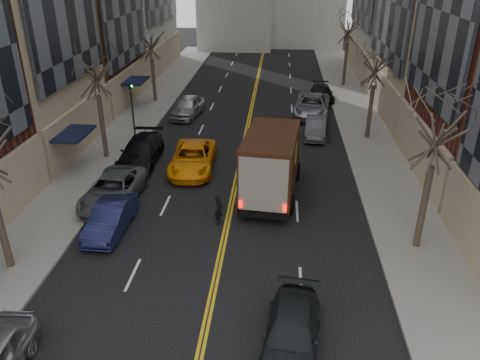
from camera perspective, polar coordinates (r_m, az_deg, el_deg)
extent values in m
cube|color=slate|center=(38.21, -12.75, 6.86)|extent=(4.00, 66.00, 0.15)
cube|color=slate|center=(37.10, 15.02, 6.03)|extent=(4.00, 66.00, 0.15)
cube|color=black|center=(29.90, -19.89, 5.33)|extent=(2.00, 3.00, 0.15)
cube|color=black|center=(30.63, -21.14, 3.49)|extent=(0.20, 3.00, 2.50)
cube|color=black|center=(41.53, -12.84, 11.71)|extent=(2.00, 3.00, 0.15)
cube|color=black|center=(42.06, -13.89, 10.29)|extent=(0.20, 3.00, 2.50)
cylinder|color=#382D23|center=(21.53, -27.12, -5.11)|extent=(0.30, 0.30, 3.83)
cylinder|color=#382D23|center=(31.24, -16.39, 6.25)|extent=(0.30, 0.30, 4.05)
cylinder|color=#382D23|center=(43.16, -10.47, 11.89)|extent=(0.30, 0.30, 3.69)
cylinder|color=#382D23|center=(21.96, 21.44, -3.13)|extent=(0.30, 0.30, 3.96)
cylinder|color=#382D23|center=(34.60, 15.56, 7.99)|extent=(0.30, 0.30, 3.78)
cylinder|color=#382D23|center=(48.91, 12.71, 13.59)|extent=(0.30, 0.30, 4.14)
cylinder|color=black|center=(32.61, -12.86, 7.23)|extent=(0.12, 0.12, 3.80)
imported|color=black|center=(31.96, -13.28, 11.22)|extent=(0.15, 0.18, 0.90)
sphere|color=#0CE526|center=(31.84, -13.06, 11.10)|extent=(0.14, 0.14, 0.14)
cube|color=black|center=(25.89, 3.79, -0.60)|extent=(3.07, 7.13, 0.32)
cube|color=black|center=(27.76, 4.52, 3.70)|extent=(2.72, 2.09, 2.27)
cube|color=black|center=(24.69, 3.72, 2.05)|extent=(3.12, 5.54, 3.25)
cube|color=black|center=(22.98, 2.73, -4.25)|extent=(2.50, 0.45, 0.32)
cube|color=red|center=(22.87, 0.06, -2.97)|extent=(0.20, 0.08, 0.38)
cube|color=red|center=(22.62, 5.47, -3.45)|extent=(0.20, 0.08, 0.38)
cube|color=gold|center=(24.66, 0.73, 3.71)|extent=(0.14, 0.97, 0.97)
cube|color=gold|center=(24.38, 6.86, 3.26)|extent=(0.14, 0.97, 0.97)
cylinder|color=black|center=(28.12, 1.78, 1.50)|extent=(0.41, 1.06, 1.04)
cylinder|color=black|center=(27.88, 6.98, 1.09)|extent=(0.41, 1.06, 1.04)
cylinder|color=black|center=(24.48, 0.27, -2.40)|extent=(0.41, 1.06, 1.04)
cylinder|color=black|center=(24.20, 6.23, -2.92)|extent=(0.41, 1.06, 1.04)
imported|color=black|center=(16.54, 6.27, -18.14)|extent=(2.40, 4.77, 1.33)
cube|color=black|center=(16.68, 6.33, -15.26)|extent=(0.13, 0.04, 0.09)
cube|color=blue|center=(16.65, 6.33, -15.33)|extent=(0.10, 0.01, 0.06)
imported|color=orange|center=(28.96, -5.78, 2.67)|extent=(2.80, 5.64, 1.54)
imported|color=black|center=(23.04, -2.60, -3.62)|extent=(0.49, 0.64, 1.56)
imported|color=#13173C|center=(23.29, -15.50, -4.52)|extent=(1.57, 4.27, 1.40)
imported|color=#53575C|center=(25.87, -15.17, -1.15)|extent=(2.64, 5.49, 1.51)
imported|color=black|center=(30.38, -12.04, 3.39)|extent=(2.34, 5.49, 1.58)
imported|color=#9EA1A6|center=(39.04, -6.41, 8.89)|extent=(2.51, 5.01, 1.64)
imported|color=#45474C|center=(34.77, 9.21, 6.35)|extent=(1.82, 4.30, 1.38)
imported|color=#97999E|center=(39.63, 8.76, 9.00)|extent=(3.39, 6.15, 1.63)
imported|color=black|center=(44.08, 10.01, 10.40)|extent=(2.00, 4.51, 1.29)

